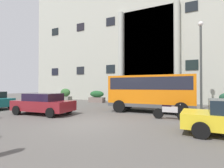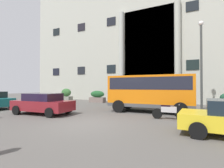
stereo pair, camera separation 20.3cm
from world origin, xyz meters
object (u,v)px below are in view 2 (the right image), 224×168
object	(u,v)px
parked_hatchback_near	(43,103)
motorcycle_far_end	(168,112)
orange_minibus	(151,90)
lamppost_plaza_centre	(201,58)
hedge_planter_west	(97,97)
hedge_planter_entrance_left	(172,98)
hedge_planter_far_east	(66,95)
hedge_planter_entrance_right	(136,97)

from	to	relation	value
parked_hatchback_near	motorcycle_far_end	xyz separation A→B (m)	(8.04, 1.83, -0.28)
orange_minibus	lamppost_plaza_centre	world-z (taller)	lamppost_plaza_centre
parked_hatchback_near	motorcycle_far_end	bearing A→B (deg)	8.64
orange_minibus	motorcycle_far_end	bearing A→B (deg)	-59.33
hedge_planter_west	lamppost_plaza_centre	size ratio (longest dim) A/B	0.26
hedge_planter_entrance_left	lamppost_plaza_centre	bearing A→B (deg)	-28.86
hedge_planter_far_east	lamppost_plaza_centre	world-z (taller)	lamppost_plaza_centre
hedge_planter_entrance_left	parked_hatchback_near	size ratio (longest dim) A/B	0.41
orange_minibus	hedge_planter_entrance_right	distance (m)	5.72
hedge_planter_entrance_right	hedge_planter_entrance_left	bearing A→B (deg)	-2.45
hedge_planter_entrance_right	hedge_planter_west	bearing A→B (deg)	-179.77
hedge_planter_entrance_left	hedge_planter_west	world-z (taller)	hedge_planter_entrance_left
hedge_planter_entrance_right	parked_hatchback_near	size ratio (longest dim) A/B	0.36
lamppost_plaza_centre	hedge_planter_far_east	bearing A→B (deg)	175.29
hedge_planter_west	hedge_planter_far_east	bearing A→B (deg)	-177.24
orange_minibus	hedge_planter_west	distance (m)	9.09
hedge_planter_west	parked_hatchback_near	world-z (taller)	parked_hatchback_near
hedge_planter_far_east	lamppost_plaza_centre	distance (m)	16.18
parked_hatchback_near	motorcycle_far_end	distance (m)	8.25
hedge_planter_west	lamppost_plaza_centre	bearing A→B (deg)	-7.81
hedge_planter_entrance_right	hedge_planter_entrance_left	size ratio (longest dim) A/B	0.89
hedge_planter_entrance_left	orange_minibus	bearing A→B (deg)	-101.60
hedge_planter_entrance_right	parked_hatchback_near	distance (m)	9.87
hedge_planter_entrance_right	hedge_planter_far_east	xyz separation A→B (m)	(-9.47, -0.24, 0.05)
hedge_planter_west	hedge_planter_entrance_left	bearing A→B (deg)	-0.94
hedge_planter_entrance_right	lamppost_plaza_centre	size ratio (longest dim) A/B	0.21
hedge_planter_entrance_right	hedge_planter_far_east	world-z (taller)	hedge_planter_far_east
parked_hatchback_near	lamppost_plaza_centre	distance (m)	13.03
hedge_planter_entrance_right	lamppost_plaza_centre	distance (m)	7.38
hedge_planter_entrance_left	motorcycle_far_end	world-z (taller)	hedge_planter_entrance_left
hedge_planter_entrance_left	hedge_planter_entrance_right	bearing A→B (deg)	177.55
motorcycle_far_end	hedge_planter_entrance_left	bearing A→B (deg)	93.07
hedge_planter_entrance_right	hedge_planter_entrance_left	xyz separation A→B (m)	(3.76, -0.16, 0.05)
motorcycle_far_end	hedge_planter_west	bearing A→B (deg)	139.68
orange_minibus	motorcycle_far_end	distance (m)	3.12
hedge_planter_entrance_right	parked_hatchback_near	xyz separation A→B (m)	(-3.67, -9.16, -0.01)
hedge_planter_far_east	orange_minibus	bearing A→B (deg)	-20.87
hedge_planter_far_east	lamppost_plaza_centre	size ratio (longest dim) A/B	0.22
hedge_planter_west	parked_hatchback_near	size ratio (longest dim) A/B	0.45
motorcycle_far_end	parked_hatchback_near	bearing A→B (deg)	-169.04
orange_minibus	hedge_planter_west	world-z (taller)	orange_minibus
hedge_planter_west	orange_minibus	bearing A→B (deg)	-32.77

